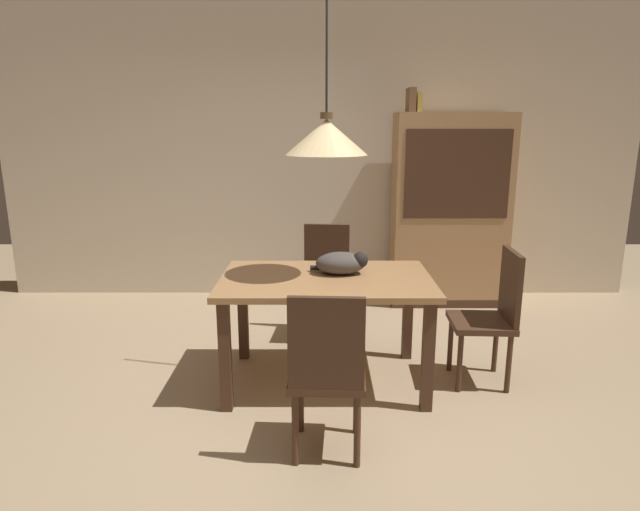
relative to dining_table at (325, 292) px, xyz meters
name	(u,v)px	position (x,y,z in m)	size (l,w,h in m)	color
ground	(317,425)	(-0.05, -0.57, -0.65)	(10.00, 10.00, 0.00)	tan
back_wall	(317,154)	(-0.05, 2.08, 0.80)	(6.40, 0.10, 2.90)	beige
dining_table	(325,292)	(0.00, 0.00, 0.00)	(1.40, 0.90, 0.75)	#A87A4C
chair_far_back	(325,276)	(0.01, 0.88, -0.14)	(0.44, 0.44, 0.93)	#472D1E
chair_near_front	(326,368)	(0.00, -0.88, -0.14)	(0.42, 0.42, 0.93)	#472D1E
chair_right_side	(492,311)	(1.13, 0.00, -0.14)	(0.42, 0.42, 0.93)	#472D1E
cat_sleeping	(341,263)	(0.11, 0.09, 0.18)	(0.39, 0.24, 0.16)	#4C4742
pendant_lamp	(325,137)	(0.00, 0.00, 1.01)	(0.52, 0.52, 1.30)	beige
hutch_bookcase	(448,214)	(1.22, 1.75, 0.24)	(1.12, 0.45, 1.85)	tan
book_brown_thick	(410,100)	(0.80, 1.75, 1.31)	(0.06, 0.24, 0.22)	brown
book_yellow_short	(417,102)	(0.87, 1.75, 1.29)	(0.04, 0.20, 0.18)	gold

